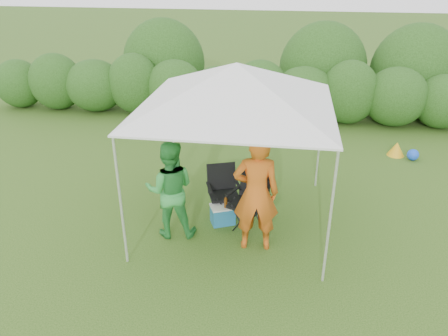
# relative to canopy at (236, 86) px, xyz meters

# --- Properties ---
(ground) EXTENTS (70.00, 70.00, 0.00)m
(ground) POSITION_rel_canopy_xyz_m (0.00, -0.50, -2.46)
(ground) COLOR #3B5E1D
(hedge) EXTENTS (16.63, 1.53, 1.80)m
(hedge) POSITION_rel_canopy_xyz_m (0.12, 5.50, -1.64)
(hedge) COLOR #28531A
(hedge) RESTS_ON ground
(canopy) EXTENTS (3.10, 3.10, 2.83)m
(canopy) POSITION_rel_canopy_xyz_m (0.00, 0.00, 0.00)
(canopy) COLOR silver
(canopy) RESTS_ON ground
(chair_right) EXTENTS (0.77, 0.75, 1.02)m
(chair_right) POSITION_rel_canopy_xyz_m (0.29, -0.17, -1.89)
(chair_right) COLOR black
(chair_right) RESTS_ON ground
(chair_left) EXTENTS (0.69, 0.66, 0.93)m
(chair_left) POSITION_rel_canopy_xyz_m (-0.25, 0.18, -1.93)
(chair_left) COLOR black
(chair_left) RESTS_ON ground
(man) EXTENTS (0.77, 0.55, 1.98)m
(man) POSITION_rel_canopy_xyz_m (0.43, -0.80, -1.47)
(man) COLOR #C45516
(man) RESTS_ON ground
(woman) EXTENTS (0.92, 0.77, 1.70)m
(woman) POSITION_rel_canopy_xyz_m (-1.00, -0.63, -1.61)
(woman) COLOR green
(woman) RESTS_ON ground
(cooler) EXTENTS (0.51, 0.45, 0.35)m
(cooler) POSITION_rel_canopy_xyz_m (-0.19, -0.19, -2.28)
(cooler) COLOR #206794
(cooler) RESTS_ON ground
(bottle) EXTENTS (0.06, 0.06, 0.22)m
(bottle) POSITION_rel_canopy_xyz_m (-0.13, -0.23, -2.00)
(bottle) COLOR #592D0C
(bottle) RESTS_ON cooler
(lawn_toy) EXTENTS (0.67, 0.56, 0.33)m
(lawn_toy) POSITION_rel_canopy_xyz_m (3.55, 3.30, -2.30)
(lawn_toy) COLOR gold
(lawn_toy) RESTS_ON ground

